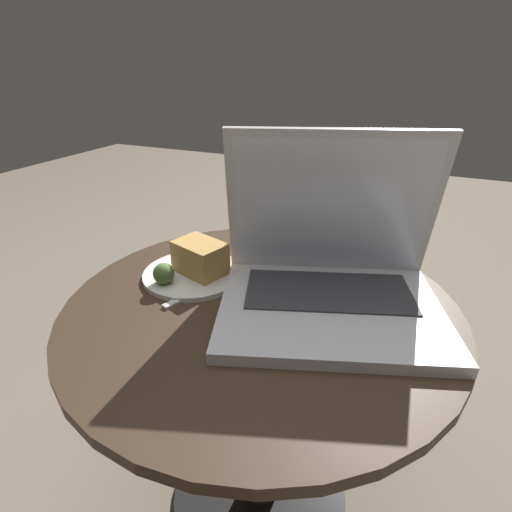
# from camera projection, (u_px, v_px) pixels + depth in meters

# --- Properties ---
(ground_plane) EXTENTS (6.00, 6.00, 0.00)m
(ground_plane) POSITION_uv_depth(u_px,v_px,m) (260.00, 494.00, 0.86)
(ground_plane) COLOR #726656
(table) EXTENTS (0.63, 0.63, 0.49)m
(table) POSITION_uv_depth(u_px,v_px,m) (260.00, 370.00, 0.70)
(table) COLOR black
(table) RESTS_ON ground_plane
(laptop) EXTENTS (0.40, 0.35, 0.26)m
(laptop) POSITION_uv_depth(u_px,v_px,m) (330.00, 273.00, 0.61)
(laptop) COLOR silver
(laptop) RESTS_ON table
(beer_glass) EXTENTS (0.07, 0.07, 0.23)m
(beer_glass) POSITION_uv_depth(u_px,v_px,m) (284.00, 199.00, 0.75)
(beer_glass) COLOR brown
(beer_glass) RESTS_ON table
(snack_plate) EXTENTS (0.18, 0.18, 0.07)m
(snack_plate) POSITION_uv_depth(u_px,v_px,m) (195.00, 266.00, 0.70)
(snack_plate) COLOR silver
(snack_plate) RESTS_ON table
(fork) EXTENTS (0.07, 0.16, 0.01)m
(fork) POSITION_uv_depth(u_px,v_px,m) (210.00, 285.00, 0.68)
(fork) COLOR silver
(fork) RESTS_ON table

